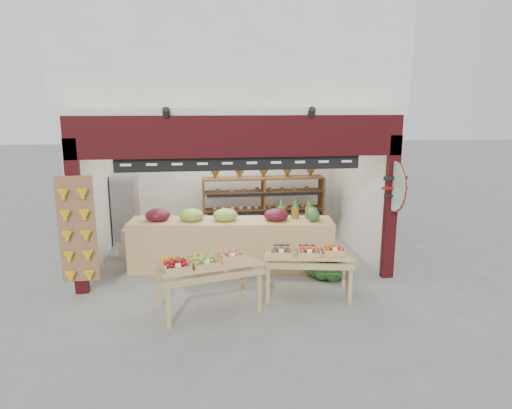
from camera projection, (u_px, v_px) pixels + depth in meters
The scene contains 11 objects.
ground at pixel (236, 264), 9.25m from camera, with size 60.00×60.00×0.00m, color slate.
shop_structure at pixel (228, 69), 9.97m from camera, with size 6.36×5.12×5.40m.
banana_board at pixel (77, 232), 7.52m from camera, with size 0.60×0.15×1.80m.
gift_sign at pixel (394, 186), 8.12m from camera, with size 0.04×0.93×0.92m.
back_shelving at pixel (263, 194), 10.71m from camera, with size 2.85×0.47×1.78m.
refrigerator at pixel (126, 209), 10.59m from camera, with size 0.63×0.63×1.61m, color silver.
cardboard_stack at pixel (142, 247), 9.66m from camera, with size 0.96×0.70×0.62m.
mid_counter at pixel (230, 242), 8.92m from camera, with size 3.99×1.25×1.21m.
display_table_left at pixel (201, 264), 7.04m from camera, with size 1.71×1.22×0.99m.
display_table_right at pixel (305, 254), 7.67m from camera, with size 1.57×1.05×0.94m.
watermelon_pile at pixel (328, 265), 8.57m from camera, with size 0.82×0.78×0.59m.
Camera 1 is at (-0.76, -8.75, 3.18)m, focal length 32.00 mm.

